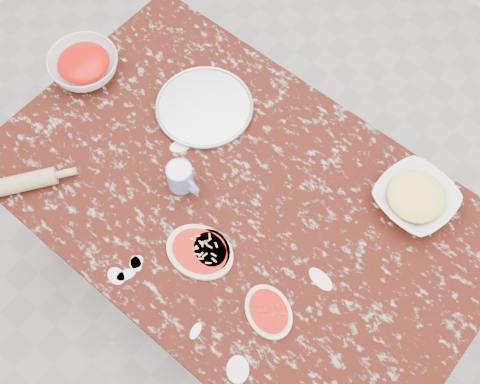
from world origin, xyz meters
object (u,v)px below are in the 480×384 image
object	(u,v)px
cheese_bowl	(415,199)
flour_mug	(181,177)
rolling_pin	(11,185)
sauce_bowl	(84,66)
worktable	(240,210)
pizza_tray	(204,108)

from	to	relation	value
cheese_bowl	flour_mug	bearing A→B (deg)	-145.11
flour_mug	rolling_pin	bearing A→B (deg)	-138.23
sauce_bowl	flour_mug	world-z (taller)	flour_mug
worktable	rolling_pin	xyz separation A→B (m)	(-0.58, -0.44, 0.11)
cheese_bowl	rolling_pin	distance (m)	1.28
pizza_tray	flour_mug	distance (m)	0.30
cheese_bowl	sauce_bowl	bearing A→B (deg)	-165.15
sauce_bowl	flour_mug	bearing A→B (deg)	-11.31
sauce_bowl	flour_mug	xyz separation A→B (m)	(0.56, -0.11, 0.01)
worktable	flour_mug	size ratio (longest dim) A/B	12.94
worktable	rolling_pin	size ratio (longest dim) A/B	5.64
sauce_bowl	cheese_bowl	xyz separation A→B (m)	(1.17, 0.31, -0.01)
cheese_bowl	rolling_pin	world-z (taller)	cheese_bowl
sauce_bowl	rolling_pin	size ratio (longest dim) A/B	0.86
cheese_bowl	flour_mug	xyz separation A→B (m)	(-0.61, -0.42, 0.02)
worktable	rolling_pin	bearing A→B (deg)	-142.79
worktable	rolling_pin	world-z (taller)	rolling_pin
worktable	sauce_bowl	world-z (taller)	sauce_bowl
sauce_bowl	rolling_pin	world-z (taller)	sauce_bowl
flour_mug	rolling_pin	world-z (taller)	flour_mug
rolling_pin	sauce_bowl	bearing A→B (deg)	108.76
flour_mug	rolling_pin	distance (m)	0.54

